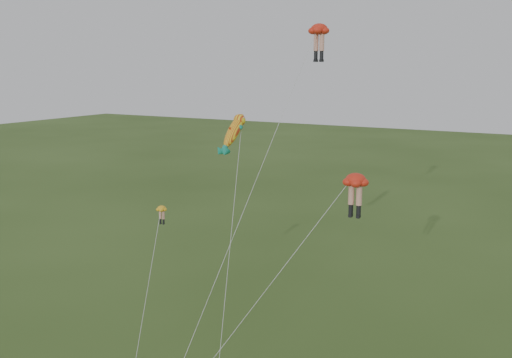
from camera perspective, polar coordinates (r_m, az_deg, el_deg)
The scene contains 4 objects.
legs_kite_red_high at distance 44.03m, azimuth 6.19°, elevation 14.09°, with size 3.96×15.80×22.27m.
legs_kite_red_mid at distance 35.28m, azimuth 9.76°, elevation -0.62°, with size 8.05×9.44×12.74m.
legs_kite_yellow at distance 42.89m, azimuth -9.57°, elevation -3.95°, with size 3.39×7.37×8.92m.
fish_kite at distance 39.38m, azimuth -2.23°, elevation 4.72°, with size 3.24×7.85×16.13m.
Camera 1 is at (19.28, -27.72, 19.09)m, focal length 40.00 mm.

